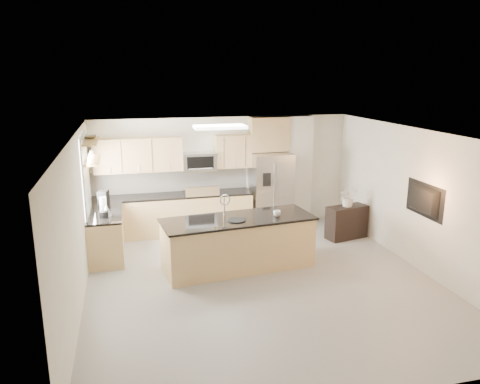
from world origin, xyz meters
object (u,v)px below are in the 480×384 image
object	(u,v)px
range	(201,212)
kettle	(106,210)
island	(238,243)
bowl	(90,136)
refrigerator	(271,191)
flower_vase	(349,191)
cup	(277,213)
microwave	(199,161)
platter	(236,220)
blender	(103,209)
coffee_maker	(104,200)
television	(421,200)
credenza	(347,222)

from	to	relation	value
range	kettle	distance (m)	2.47
island	bowl	bearing A→B (deg)	143.66
refrigerator	island	distance (m)	2.57
island	kettle	bearing A→B (deg)	152.33
range	flower_vase	distance (m)	3.35
island	cup	size ratio (longest dim) A/B	20.95
microwave	kettle	xyz separation A→B (m)	(-2.02, -1.42, -0.59)
platter	blender	size ratio (longest dim) A/B	0.84
kettle	coffee_maker	xyz separation A→B (m)	(-0.07, 0.60, 0.05)
platter	island	bearing A→B (deg)	63.66
flower_vase	microwave	bearing A→B (deg)	156.48
refrigerator	island	xyz separation A→B (m)	(-1.32, -2.17, -0.40)
kettle	television	bearing A→B (deg)	-18.21
island	range	bearing A→B (deg)	92.37
credenza	coffee_maker	size ratio (longest dim) A/B	2.61
cup	coffee_maker	bearing A→B (deg)	153.74
credenza	bowl	bearing A→B (deg)	162.17
credenza	coffee_maker	world-z (taller)	coffee_maker
platter	flower_vase	distance (m)	3.02
coffee_maker	television	bearing A→B (deg)	-23.32
range	bowl	world-z (taller)	bowl
bowl	blender	bearing A→B (deg)	-75.17
island	coffee_maker	size ratio (longest dim) A/B	8.32
blender	television	distance (m)	5.85
platter	kettle	size ratio (longest dim) A/B	1.27
flower_vase	television	xyz separation A→B (m)	(0.44, -1.91, 0.27)
island	television	size ratio (longest dim) A/B	2.71
range	refrigerator	size ratio (longest dim) A/B	0.64
kettle	bowl	distance (m)	1.48
kettle	bowl	size ratio (longest dim) A/B	0.74
cup	blender	size ratio (longest dim) A/B	0.35
microwave	kettle	distance (m)	2.55
bowl	television	distance (m)	6.32
microwave	television	xyz separation A→B (m)	(3.51, -3.24, -0.28)
refrigerator	coffee_maker	bearing A→B (deg)	-170.06
range	microwave	distance (m)	1.16
bowl	island	bearing A→B (deg)	-29.92
refrigerator	coffee_maker	xyz separation A→B (m)	(-3.75, -0.66, 0.20)
television	platter	bearing A→B (deg)	76.73
credenza	kettle	xyz separation A→B (m)	(-5.09, -0.10, 0.67)
coffee_maker	bowl	xyz separation A→B (m)	(-0.16, -0.02, 1.29)
refrigerator	kettle	world-z (taller)	refrigerator
cup	blender	xyz separation A→B (m)	(-3.15, 0.88, 0.06)
cup	platter	distance (m)	0.81
flower_vase	blender	bearing A→B (deg)	-178.01
range	microwave	world-z (taller)	microwave
refrigerator	cup	bearing A→B (deg)	-104.66
microwave	bowl	xyz separation A→B (m)	(-2.25, -0.85, 0.75)
microwave	blender	world-z (taller)	microwave
island	cup	distance (m)	0.91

